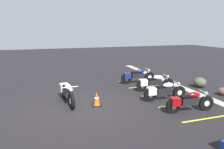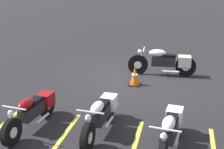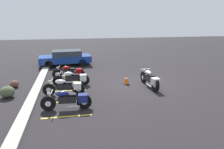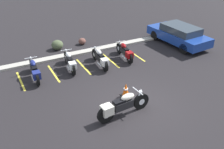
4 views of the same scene
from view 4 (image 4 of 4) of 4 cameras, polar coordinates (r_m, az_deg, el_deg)
ground at (r=11.46m, az=4.71°, el=-6.58°), size 60.00×60.00×0.00m
motorcycle_cream_featured at (r=10.50m, az=2.07°, el=-6.78°), size 2.44×0.68×0.96m
parked_bike_0 at (r=13.68m, az=-16.54°, el=0.85°), size 0.64×2.27×0.89m
parked_bike_1 at (r=14.23m, az=-9.17°, el=2.80°), size 0.66×2.22×0.87m
parked_bike_2 at (r=14.43m, az=-2.54°, el=3.53°), size 0.62×2.21×0.87m
parked_bike_3 at (r=15.28m, az=2.86°, el=4.99°), size 0.64×2.17×0.85m
car_blue at (r=17.85m, az=14.34°, el=8.49°), size 2.11×4.42×1.29m
concrete_curb at (r=16.23m, az=-6.81°, el=4.78°), size 18.00×0.50×0.12m
landscape_rock_0 at (r=17.54m, az=-6.52°, el=7.20°), size 0.59×0.62×0.42m
landscape_rock_1 at (r=16.97m, az=-11.82°, el=6.33°), size 0.77×0.77×0.60m
traffic_cone at (r=11.86m, az=3.02°, el=-3.39°), size 0.40×0.40×0.65m
stall_line_0 at (r=13.91m, az=-19.26°, el=-1.35°), size 0.10×2.10×0.00m
stall_line_1 at (r=14.16m, az=-12.58°, el=0.22°), size 0.10×2.10×0.00m
stall_line_2 at (r=14.61m, az=-6.23°, el=1.71°), size 0.10×2.10×0.00m
stall_line_3 at (r=15.23m, az=-0.31°, el=3.07°), size 0.10×2.10×0.00m
stall_line_4 at (r=16.01m, az=5.10°, el=4.29°), size 0.10×2.10×0.00m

